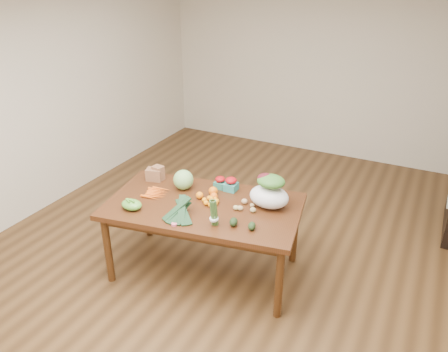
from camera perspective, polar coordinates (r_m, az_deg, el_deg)
The scene contains 23 objects.
floor at distance 4.78m, azimuth 1.62°, elevation -9.08°, with size 6.00×6.00×0.00m, color brown.
room_walls at distance 4.16m, azimuth 1.85°, elevation 6.35°, with size 5.02×6.02×2.70m.
dining_table at distance 4.23m, azimuth -2.59°, elevation -8.09°, with size 1.77×0.98×0.75m, color #441E0F.
paper_bag at distance 4.50m, azimuth -9.08°, elevation 0.36°, with size 0.21×0.18×0.15m, color brown, non-canonical shape.
cabbage at distance 4.27m, azimuth -5.33°, elevation -0.49°, with size 0.20×0.20×0.20m, color #96D078.
strawberry_basket_a at distance 4.30m, azimuth -0.50°, elevation -0.96°, with size 0.10×0.10×0.09m, color #AE0B12, non-canonical shape.
strawberry_basket_b at distance 4.25m, azimuth 0.92°, elevation -1.22°, with size 0.12×0.12×0.11m, color red, non-canonical shape.
orange_a at distance 4.11m, azimuth -3.21°, elevation -2.53°, with size 0.07×0.07×0.07m, color orange.
orange_b at distance 4.16m, azimuth -1.42°, elevation -1.97°, with size 0.09×0.09×0.09m, color #E1590D.
orange_c at distance 4.09m, azimuth -1.34°, elevation -2.67°, with size 0.07×0.07×0.07m, color #FF5F0F.
mandarin_cluster at distance 4.02m, azimuth -1.66°, elevation -3.14°, with size 0.18×0.18×0.08m, color orange, non-canonical shape.
carrots at distance 4.24m, azimuth -8.84°, elevation -2.21°, with size 0.22×0.24×0.03m, color orange, non-canonical shape.
snap_pea_bag at distance 4.02m, azimuth -11.97°, elevation -3.68°, with size 0.20×0.15×0.09m, color #58B63D.
kale_bunch at distance 3.78m, azimuth -5.98°, elevation -4.63°, with size 0.32×0.40×0.16m, color black, non-canonical shape.
asparagus_bundle at distance 3.66m, azimuth -1.32°, elevation -4.79°, with size 0.08×0.08×0.25m, color #507837, non-canonical shape.
potato_a at distance 3.93m, azimuth 1.58°, elevation -4.16°, with size 0.05×0.05×0.05m, color tan.
potato_b at distance 3.92m, azimuth 2.12°, elevation -4.21°, with size 0.05×0.05×0.05m, color tan.
potato_c at distance 3.98m, azimuth 3.71°, elevation -3.84°, with size 0.04×0.04×0.04m, color tan.
potato_d at distance 4.03m, azimuth 2.69°, elevation -3.33°, with size 0.06×0.05×0.05m, color #D8AC7C.
potato_e at distance 3.90m, azimuth 3.80°, elevation -4.44°, with size 0.06×0.05×0.05m, color tan.
avocado_a at distance 3.70m, azimuth 1.26°, elevation -6.02°, with size 0.07×0.10×0.07m, color black.
avocado_b at distance 3.66m, azimuth 3.66°, elevation -6.54°, with size 0.06×0.10×0.06m, color black.
salad_bag at distance 3.95m, azimuth 5.94°, elevation -2.19°, with size 0.37×0.27×0.28m, color white, non-canonical shape.
Camera 1 is at (1.66, -3.55, 2.74)m, focal length 35.00 mm.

